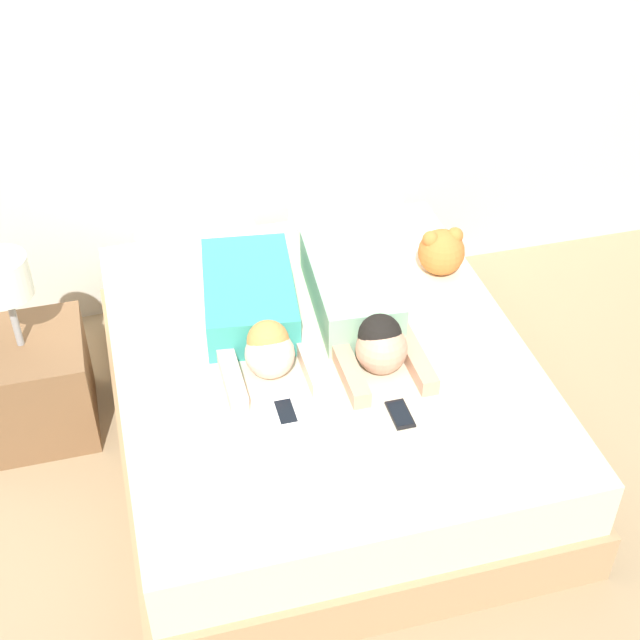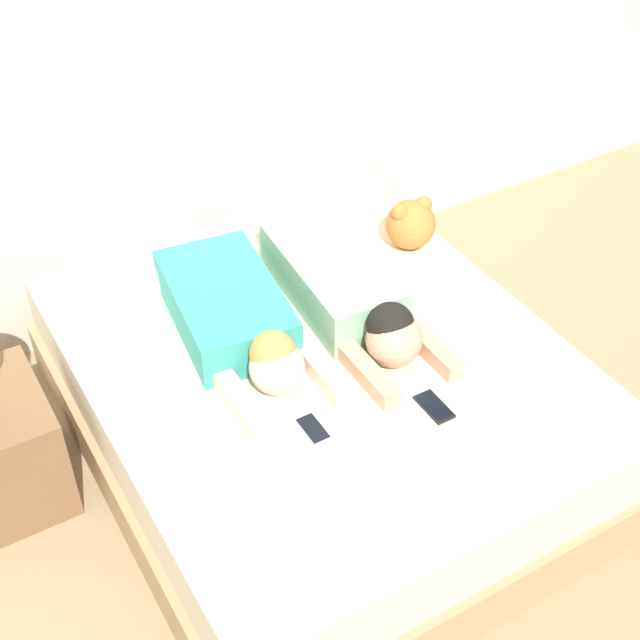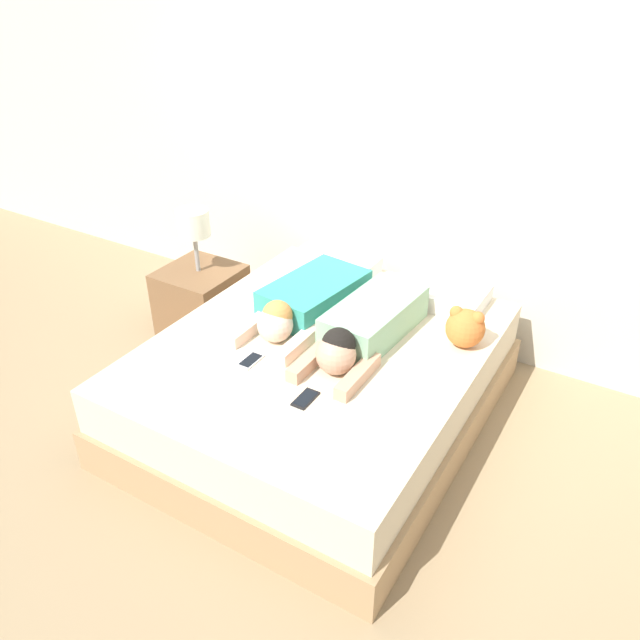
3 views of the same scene
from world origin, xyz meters
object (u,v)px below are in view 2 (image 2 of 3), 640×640
object	(u,v)px
bed	(320,399)
cell_phone_left	(313,429)
cell_phone_right	(434,407)
plush_toy	(411,223)
pillow_head_right	(303,211)
person_left	(238,321)
pillow_head_left	(145,262)
person_right	(349,295)

from	to	relation	value
bed	cell_phone_left	size ratio (longest dim) A/B	13.50
cell_phone_right	plush_toy	size ratio (longest dim) A/B	0.68
pillow_head_right	person_left	bearing A→B (deg)	-136.39
pillow_head_left	cell_phone_left	bearing A→B (deg)	-82.33
pillow_head_left	person_right	world-z (taller)	person_right
pillow_head_right	person_right	xyz separation A→B (m)	(-0.17, -0.66, 0.05)
person_right	cell_phone_left	size ratio (longest dim) A/B	6.51
cell_phone_left	cell_phone_right	world-z (taller)	same
bed	person_right	distance (m)	0.43
cell_phone_left	plush_toy	bearing A→B (deg)	38.86
bed	pillow_head_right	distance (m)	0.92
person_right	cell_phone_right	xyz separation A→B (m)	(-0.01, -0.58, -0.09)
cell_phone_left	plush_toy	size ratio (longest dim) A/B	0.68
cell_phone_left	cell_phone_right	xyz separation A→B (m)	(0.41, -0.12, 0.00)
person_left	cell_phone_left	size ratio (longest dim) A/B	6.33
person_right	plush_toy	size ratio (longest dim) A/B	4.41
pillow_head_left	cell_phone_right	distance (m)	1.36
pillow_head_left	plush_toy	world-z (taller)	plush_toy
pillow_head_left	plush_toy	xyz separation A→B (m)	(1.05, -0.39, 0.06)
plush_toy	cell_phone_left	bearing A→B (deg)	-141.14
pillow_head_right	cell_phone_left	xyz separation A→B (m)	(-0.60, -1.12, -0.05)
pillow_head_right	cell_phone_left	bearing A→B (deg)	-118.12
person_left	plush_toy	size ratio (longest dim) A/B	4.29
bed	person_left	xyz separation A→B (m)	(-0.23, 0.21, 0.35)
pillow_head_left	person_left	world-z (taller)	person_left
pillow_head_right	cell_phone_right	distance (m)	1.25
pillow_head_left	plush_toy	distance (m)	1.12
pillow_head_right	plush_toy	xyz separation A→B (m)	(0.30, -0.39, 0.06)
person_right	plush_toy	xyz separation A→B (m)	(0.47, 0.27, 0.01)
person_left	cell_phone_left	bearing A→B (deg)	-89.42
pillow_head_left	pillow_head_right	world-z (taller)	same
cell_phone_left	cell_phone_right	distance (m)	0.43
pillow_head_left	pillow_head_right	distance (m)	0.75
person_left	cell_phone_left	world-z (taller)	person_left
bed	person_right	size ratio (longest dim) A/B	2.07
pillow_head_right	person_right	distance (m)	0.68
pillow_head_left	cell_phone_left	xyz separation A→B (m)	(0.15, -1.12, -0.05)
cell_phone_left	cell_phone_right	size ratio (longest dim) A/B	1.00
person_left	person_right	xyz separation A→B (m)	(0.43, -0.09, 0.01)
person_left	plush_toy	world-z (taller)	person_left
pillow_head_left	person_left	size ratio (longest dim) A/B	0.58
pillow_head_left	person_right	size ratio (longest dim) A/B	0.57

